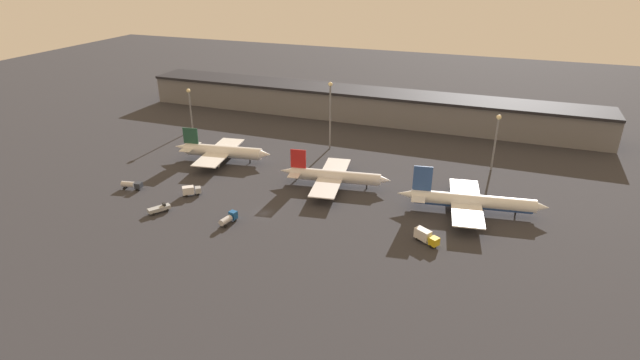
# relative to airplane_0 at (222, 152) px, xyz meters

# --- Properties ---
(ground) EXTENTS (600.00, 600.00, 0.00)m
(ground) POSITION_rel_airplane_0_xyz_m (34.75, -33.70, -3.87)
(ground) COLOR #2D2D33
(terminal_building) EXTENTS (223.72, 20.63, 14.31)m
(terminal_building) POSITION_rel_airplane_0_xyz_m (34.75, 72.51, 3.35)
(terminal_building) COLOR slate
(terminal_building) RESTS_ON ground
(airplane_0) EXTENTS (39.93, 32.11, 12.62)m
(airplane_0) POSITION_rel_airplane_0_xyz_m (0.00, 0.00, 0.00)
(airplane_0) COLOR white
(airplane_0) RESTS_ON ground
(airplane_1) EXTENTS (39.46, 35.07, 12.42)m
(airplane_1) POSITION_rel_airplane_0_xyz_m (48.53, -6.46, -0.38)
(airplane_1) COLOR silver
(airplane_1) RESTS_ON ground
(airplane_2) EXTENTS (46.03, 34.54, 14.21)m
(airplane_2) POSITION_rel_airplane_0_xyz_m (94.96, -10.17, -0.12)
(airplane_2) COLOR white
(airplane_2) RESTS_ON ground
(service_vehicle_0) EXTENTS (5.53, 6.97, 2.70)m
(service_vehicle_0) POSITION_rel_airplane_0_xyz_m (3.76, -44.63, -2.59)
(service_vehicle_0) COLOR #9EA3A8
(service_vehicle_0) RESTS_ON ground
(service_vehicle_1) EXTENTS (6.13, 5.52, 3.29)m
(service_vehicle_1) POSITION_rel_airplane_0_xyz_m (6.15, -30.76, -2.03)
(service_vehicle_1) COLOR #9EA3A8
(service_vehicle_1) RESTS_ON ground
(service_vehicle_2) EXTENTS (7.69, 5.93, 3.68)m
(service_vehicle_2) POSITION_rel_airplane_0_xyz_m (85.13, -33.45, -1.83)
(service_vehicle_2) COLOR gold
(service_vehicle_2) RESTS_ON ground
(service_vehicle_3) EXTENTS (3.23, 6.74, 3.15)m
(service_vehicle_3) POSITION_rel_airplane_0_xyz_m (27.81, -43.33, -2.16)
(service_vehicle_3) COLOR #195199
(service_vehicle_3) RESTS_ON ground
(service_vehicle_4) EXTENTS (7.43, 3.56, 2.69)m
(service_vehicle_4) POSITION_rel_airplane_0_xyz_m (-15.87, -33.69, -2.26)
(service_vehicle_4) COLOR #282D38
(service_vehicle_4) RESTS_ON ground
(lamp_post_0) EXTENTS (1.80, 1.80, 19.55)m
(lamp_post_0) POSITION_rel_airplane_0_xyz_m (-32.21, 27.58, 8.99)
(lamp_post_0) COLOR slate
(lamp_post_0) RESTS_ON ground
(lamp_post_1) EXTENTS (1.80, 1.80, 28.08)m
(lamp_post_1) POSITION_rel_airplane_0_xyz_m (34.94, 27.58, 13.72)
(lamp_post_1) COLOR slate
(lamp_post_1) RESTS_ON ground
(lamp_post_2) EXTENTS (1.80, 1.80, 21.49)m
(lamp_post_2) POSITION_rel_airplane_0_xyz_m (99.42, 27.58, 10.08)
(lamp_post_2) COLOR slate
(lamp_post_2) RESTS_ON ground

